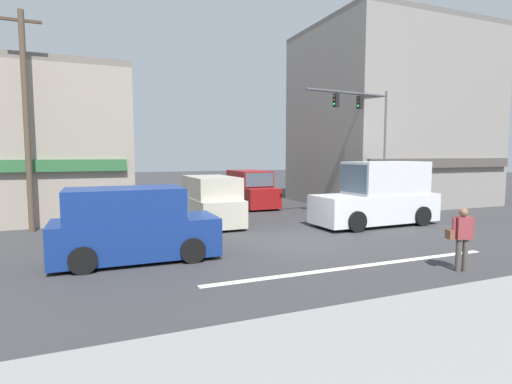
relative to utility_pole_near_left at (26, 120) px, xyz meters
name	(u,v)px	position (x,y,z in m)	size (l,w,h in m)	color
ground_plane	(298,241)	(8.95, -5.48, -4.40)	(120.00, 120.00, 0.00)	#333335
lane_marking_stripe	(359,266)	(8.95, -8.98, -4.40)	(9.00, 0.24, 0.01)	silver
building_right_corner	(390,118)	(19.83, 2.63, 0.94)	(10.40, 8.66, 10.69)	gray
utility_pole_near_left	(26,120)	(0.00, 0.00, 0.00)	(1.40, 0.22, 8.50)	brown
utility_pole_far_right	(361,137)	(16.39, 0.89, -0.36)	(1.40, 0.22, 7.79)	brown
traffic_light_mast	(370,132)	(14.98, -1.63, -0.23)	(4.87, 0.63, 6.20)	#47474C
van_crossing_leftbound	(210,201)	(7.00, -0.97, -3.40)	(2.10, 4.63, 2.11)	#B7B29E
box_truck_waiting_far	(379,196)	(13.78, -3.88, -3.15)	(5.65, 2.36, 2.75)	silver
van_crossing_center	(133,226)	(3.31, -5.96, -3.40)	(4.62, 2.07, 2.11)	navy
van_parked_curbside	(250,189)	(10.87, 3.98, -3.40)	(2.06, 4.61, 2.11)	maroon
pedestrian_foreground_with_bag	(462,236)	(11.13, -10.36, -3.45)	(0.66, 0.47, 1.67)	#4C4742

